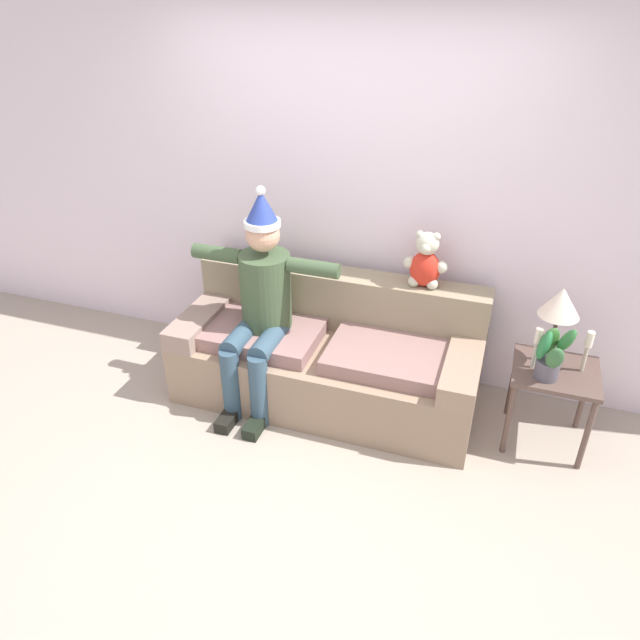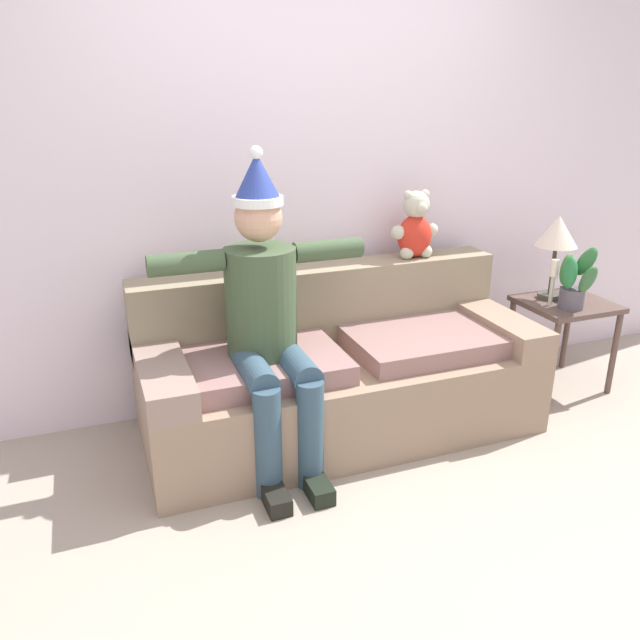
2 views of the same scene
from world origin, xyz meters
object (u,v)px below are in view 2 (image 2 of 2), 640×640
object	(u,v)px
potted_plant	(575,281)
candle_short	(585,269)
candle_tall	(553,276)
teddy_bear	(415,228)
couch	(337,370)
person_seated	(267,313)
table_lamp	(557,235)
side_table	(565,316)

from	to	relation	value
potted_plant	candle_short	size ratio (longest dim) A/B	1.38
candle_tall	teddy_bear	bearing A→B (deg)	157.97
couch	candle_short	xyz separation A→B (m)	(1.60, 0.01, 0.40)
potted_plant	teddy_bear	bearing A→B (deg)	154.81
candle_tall	candle_short	world-z (taller)	candle_tall
person_seated	table_lamp	bearing A→B (deg)	7.12
person_seated	candle_short	world-z (taller)	person_seated
teddy_bear	potted_plant	world-z (taller)	teddy_bear
table_lamp	candle_short	bearing A→B (deg)	-15.07
teddy_bear	side_table	bearing A→B (deg)	-17.63
teddy_bear	potted_plant	bearing A→B (deg)	-25.19
side_table	candle_tall	distance (m)	0.31
table_lamp	potted_plant	size ratio (longest dim) A/B	1.33
candle_tall	couch	bearing A→B (deg)	177.88
couch	table_lamp	world-z (taller)	table_lamp
couch	teddy_bear	bearing A→B (deg)	24.06
couch	candle_tall	world-z (taller)	couch
teddy_bear	potted_plant	xyz separation A→B (m)	(0.83, -0.39, -0.29)
table_lamp	candle_tall	size ratio (longest dim) A/B	1.81
teddy_bear	table_lamp	bearing A→B (deg)	-12.81
person_seated	potted_plant	xyz separation A→B (m)	(1.82, 0.03, -0.04)
table_lamp	candle_short	distance (m)	0.29
teddy_bear	table_lamp	xyz separation A→B (m)	(0.84, -0.19, -0.07)
side_table	couch	bearing A→B (deg)	178.87
couch	person_seated	world-z (taller)	person_seated
side_table	table_lamp	bearing A→B (deg)	119.92
teddy_bear	candle_tall	size ratio (longest dim) A/B	1.38
table_lamp	couch	bearing A→B (deg)	-177.40
potted_plant	person_seated	bearing A→B (deg)	-179.10
side_table	potted_plant	distance (m)	0.29
potted_plant	candle_tall	world-z (taller)	potted_plant
person_seated	potted_plant	world-z (taller)	person_seated
teddy_bear	couch	bearing A→B (deg)	-155.94
side_table	table_lamp	size ratio (longest dim) A/B	1.09
potted_plant	candle_tall	size ratio (longest dim) A/B	1.36
candle_tall	person_seated	bearing A→B (deg)	-176.18
candle_short	potted_plant	bearing A→B (deg)	-143.82
side_table	candle_short	size ratio (longest dim) A/B	2.00
potted_plant	candle_tall	xyz separation A→B (m)	(-0.08, 0.09, 0.01)
couch	teddy_bear	xyz separation A→B (m)	(0.57, 0.25, 0.68)
side_table	candle_short	bearing A→B (deg)	15.77
teddy_bear	candle_short	bearing A→B (deg)	-13.24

